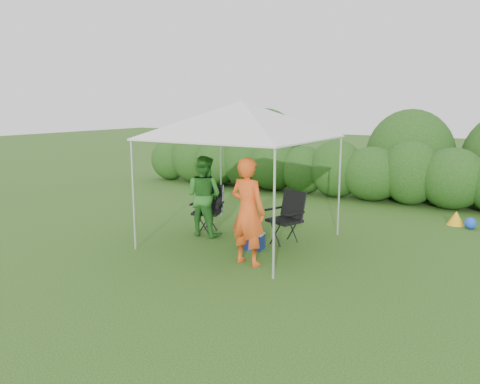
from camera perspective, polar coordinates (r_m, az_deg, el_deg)
The scene contains 10 objects.
ground at distance 9.20m, azimuth -1.42°, elevation -6.82°, with size 70.00×70.00×0.00m, color #36601E.
hedge at distance 14.30m, azimuth 12.06°, elevation 2.61°, with size 14.49×1.53×1.80m.
canopy at distance 9.21m, azimuth 0.22°, elevation 8.78°, with size 3.10×3.10×2.83m.
chair_right at distance 9.47m, azimuth 5.87°, elevation -2.64°, with size 0.78×0.75×1.05m.
chair_left at distance 10.24m, azimuth -3.88°, elevation -1.67°, with size 0.75×0.72×1.03m.
man at distance 8.07m, azimuth 0.95°, elevation -2.39°, with size 0.69×0.45×1.88m, color #FC561C.
woman at distance 9.93m, azimuth -4.45°, elevation -0.46°, with size 0.83×0.65×1.71m, color #2D7827.
cooler at distance 9.08m, azimuth 1.71°, elevation -5.99°, with size 0.43×0.34×0.32m.
bottle at distance 8.94m, azimuth 1.93°, elevation -4.34°, with size 0.07×0.07×0.26m, color #592D0C.
lawn_toy at distance 11.90m, azimuth 25.21°, elevation -3.04°, with size 0.65×0.55×0.33m.
Camera 1 is at (4.76, -7.38, 2.76)m, focal length 35.00 mm.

